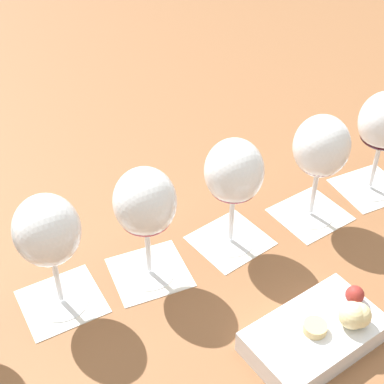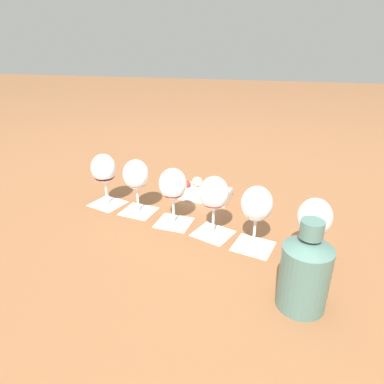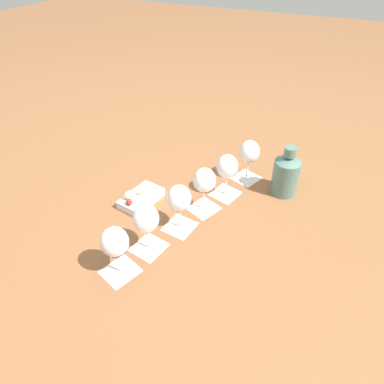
{
  "view_description": "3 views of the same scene",
  "coord_description": "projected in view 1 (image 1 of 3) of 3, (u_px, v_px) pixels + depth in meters",
  "views": [
    {
      "loc": [
        -0.43,
        -0.44,
        0.62
      ],
      "look_at": [
        -0.0,
        -0.0,
        0.12
      ],
      "focal_mm": 55.0,
      "sensor_mm": 36.0,
      "label": 1
    },
    {
      "loc": [
        -0.21,
        0.88,
        0.53
      ],
      "look_at": [
        -0.0,
        -0.0,
        0.12
      ],
      "focal_mm": 32.0,
      "sensor_mm": 36.0,
      "label": 2
    },
    {
      "loc": [
        0.86,
        0.41,
        0.86
      ],
      "look_at": [
        -0.0,
        -0.0,
        0.12
      ],
      "focal_mm": 32.0,
      "sensor_mm": 36.0,
      "label": 3
    }
  ],
  "objects": [
    {
      "name": "wine_glass_4",
      "position": [
        321.0,
        151.0,
        0.86
      ],
      "size": [
        0.08,
        0.08,
        0.18
      ],
      "color": "white",
      "rests_on": "tasting_card_4"
    },
    {
      "name": "wine_glass_1",
      "position": [
        48.0,
        236.0,
        0.72
      ],
      "size": [
        0.08,
        0.08,
        0.18
      ],
      "color": "white",
      "rests_on": "tasting_card_1"
    },
    {
      "name": "snack_dish",
      "position": [
        320.0,
        333.0,
        0.74
      ],
      "size": [
        0.19,
        0.13,
        0.07
      ],
      "color": "silver",
      "rests_on": "ground_plane"
    },
    {
      "name": "ground_plane",
      "position": [
        191.0,
        254.0,
        0.87
      ],
      "size": [
        8.0,
        8.0,
        0.0
      ],
      "primitive_type": "plane",
      "color": "brown"
    },
    {
      "name": "tasting_card_4",
      "position": [
        310.0,
        214.0,
        0.94
      ],
      "size": [
        0.12,
        0.12,
        0.0
      ],
      "color": "silver",
      "rests_on": "ground_plane"
    },
    {
      "name": "wine_glass_3",
      "position": [
        234.0,
        176.0,
        0.82
      ],
      "size": [
        0.08,
        0.08,
        0.18
      ],
      "color": "white",
      "rests_on": "tasting_card_3"
    },
    {
      "name": "tasting_card_3",
      "position": [
        230.0,
        240.0,
        0.89
      ],
      "size": [
        0.12,
        0.11,
        0.0
      ],
      "color": "silver",
      "rests_on": "ground_plane"
    },
    {
      "name": "wine_glass_2",
      "position": [
        145.0,
        207.0,
        0.77
      ],
      "size": [
        0.08,
        0.08,
        0.18
      ],
      "color": "white",
      "rests_on": "tasting_card_2"
    },
    {
      "name": "tasting_card_5",
      "position": [
        369.0,
        188.0,
        0.99
      ],
      "size": [
        0.13,
        0.13,
        0.0
      ],
      "color": "silver",
      "rests_on": "ground_plane"
    },
    {
      "name": "tasting_card_2",
      "position": [
        150.0,
        272.0,
        0.84
      ],
      "size": [
        0.13,
        0.13,
        0.0
      ],
      "color": "silver",
      "rests_on": "ground_plane"
    },
    {
      "name": "tasting_card_1",
      "position": [
        62.0,
        301.0,
        0.8
      ],
      "size": [
        0.13,
        0.12,
        0.0
      ],
      "color": "silver",
      "rests_on": "ground_plane"
    }
  ]
}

